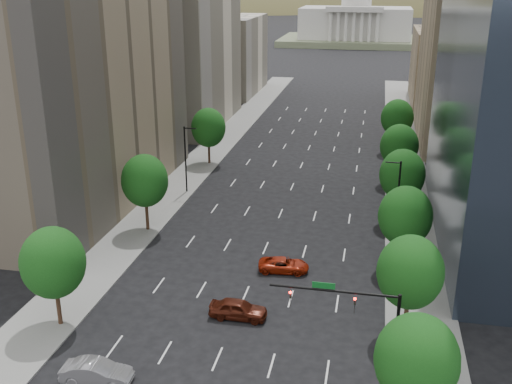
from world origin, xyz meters
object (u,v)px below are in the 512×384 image
Objects in this scene: traffic_signal at (362,314)px; car_silver at (97,372)px; car_maroon at (238,309)px; capitol at (355,23)px; car_red_far at (284,265)px.

car_silver is at bearing -166.52° from traffic_signal.
car_silver is (-7.95, -10.38, -0.00)m from car_maroon.
capitol is (-10.53, 219.71, 3.40)m from traffic_signal.
car_maroon reaches higher than car_red_far.
car_maroon is 0.97× the size of car_silver.
capitol is at bearing -4.84° from car_red_far.
car_silver is (-18.23, -4.37, -4.34)m from traffic_signal.
capitol is at bearing 0.14° from car_maroon.
traffic_signal is 19.24m from car_silver.
capitol reaches higher than car_maroon.
capitol is 12.19× the size of car_red_far.
car_silver is 1.03× the size of car_red_far.
capitol reaches higher than traffic_signal.
car_silver is 22.13m from car_red_far.
car_red_far is (2.46, 9.15, -0.15)m from car_maroon.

